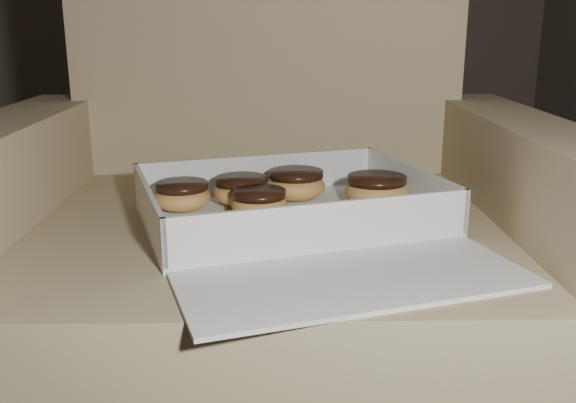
{
  "coord_description": "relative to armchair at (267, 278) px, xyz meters",
  "views": [
    {
      "loc": [
        1.01,
        -0.2,
        0.65
      ],
      "look_at": [
        1.02,
        0.62,
        0.41
      ],
      "focal_mm": 40.0,
      "sensor_mm": 36.0,
      "label": 1
    }
  ],
  "objects": [
    {
      "name": "crumb_a",
      "position": [
        0.16,
        -0.16,
        0.12
      ],
      "size": [
        0.01,
        0.01,
        0.0
      ],
      "primitive_type": "ellipsoid",
      "color": "black",
      "rests_on": "bakery_box"
    },
    {
      "name": "crumb_b",
      "position": [
        -0.09,
        -0.24,
        0.12
      ],
      "size": [
        0.01,
        0.01,
        0.0
      ],
      "primitive_type": "ellipsoid",
      "color": "black",
      "rests_on": "bakery_box"
    },
    {
      "name": "donut_a",
      "position": [
        -0.04,
        -0.02,
        0.14
      ],
      "size": [
        0.08,
        0.08,
        0.04
      ],
      "color": "#E7A150",
      "rests_on": "bakery_box"
    },
    {
      "name": "crumb_c",
      "position": [
        0.04,
        -0.13,
        0.12
      ],
      "size": [
        0.01,
        0.01,
        0.0
      ],
      "primitive_type": "ellipsoid",
      "color": "black",
      "rests_on": "bakery_box"
    },
    {
      "name": "crumb_e",
      "position": [
        0.03,
        -0.14,
        0.12
      ],
      "size": [
        0.01,
        0.01,
        0.0
      ],
      "primitive_type": "ellipsoid",
      "color": "black",
      "rests_on": "bakery_box"
    },
    {
      "name": "bakery_box",
      "position": [
        0.04,
        -0.11,
        0.13
      ],
      "size": [
        0.48,
        0.52,
        0.06
      ],
      "rotation": [
        0.0,
        0.0,
        0.3
      ],
      "color": "silver",
      "rests_on": "armchair"
    },
    {
      "name": "donut_d",
      "position": [
        -0.01,
        -0.09,
        0.14
      ],
      "size": [
        0.07,
        0.07,
        0.04
      ],
      "color": "#E7A150",
      "rests_on": "bakery_box"
    },
    {
      "name": "donut_b",
      "position": [
        0.15,
        -0.04,
        0.15
      ],
      "size": [
        0.09,
        0.09,
        0.04
      ],
      "color": "#E7A150",
      "rests_on": "bakery_box"
    },
    {
      "name": "crumb_d",
      "position": [
        0.19,
        -0.04,
        0.12
      ],
      "size": [
        0.01,
        0.01,
        0.0
      ],
      "primitive_type": "ellipsoid",
      "color": "black",
      "rests_on": "bakery_box"
    },
    {
      "name": "donut_c",
      "position": [
        -0.11,
        -0.05,
        0.14
      ],
      "size": [
        0.08,
        0.08,
        0.04
      ],
      "color": "#E7A150",
      "rests_on": "bakery_box"
    },
    {
      "name": "armchair",
      "position": [
        0.0,
        0.0,
        0.0
      ],
      "size": [
        0.83,
        0.7,
        0.86
      ],
      "color": "#8E835B",
      "rests_on": "floor"
    },
    {
      "name": "donut_e",
      "position": [
        0.04,
        0.0,
        0.15
      ],
      "size": [
        0.09,
        0.09,
        0.04
      ],
      "color": "#E7A150",
      "rests_on": "bakery_box"
    }
  ]
}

